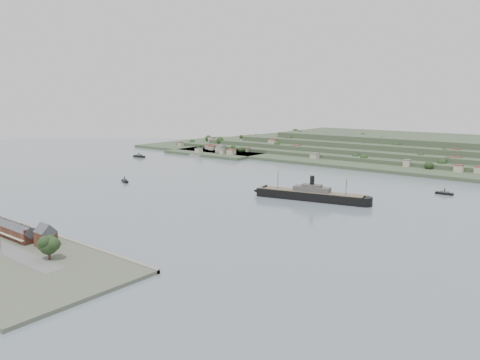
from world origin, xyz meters
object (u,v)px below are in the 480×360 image
Objects in this scene: steamship at (307,195)px; gabled_building at (46,236)px; fig_tree at (48,245)px; terrace_row at (9,229)px; tugboat at (125,181)px.

gabled_building is at bearing -103.77° from steamship.
gabled_building is 1.02× the size of fig_tree.
steamship is 7.77× the size of fig_tree.
terrace_row is 235.34m from steamship.
steamship is at bearing 13.49° from tugboat.
tugboat is (-141.63, 166.97, -6.61)m from gabled_building.
gabled_building reaches higher than tugboat.
terrace_row is 37.74m from gabled_building.
tugboat is at bearing 132.80° from fig_tree.
terrace_row is 3.95× the size of gabled_building.
gabled_building is 219.04m from tugboat.
fig_tree is (61.03, -7.35, 3.63)m from terrace_row.
tugboat is at bearing 121.34° from terrace_row.
fig_tree is (23.53, -11.37, 2.28)m from gabled_building.
gabled_building is at bearing 154.21° from fig_tree.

